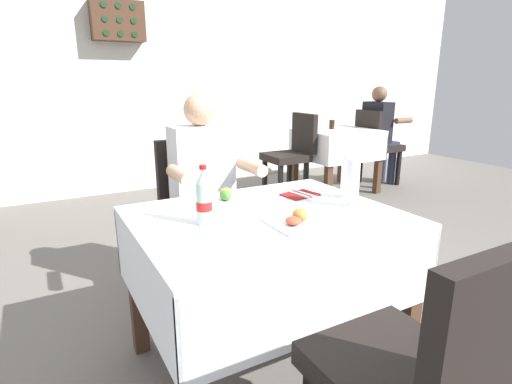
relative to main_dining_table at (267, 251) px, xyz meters
name	(u,v)px	position (x,y,z in m)	size (l,w,h in m)	color
ground_plane	(292,360)	(0.12, -0.05, -0.59)	(11.00, 11.00, 0.00)	#66605B
back_wall	(118,58)	(0.12, 3.60, 0.99)	(11.00, 0.12, 3.16)	silver
main_dining_table	(267,251)	(0.00, 0.00, 0.00)	(1.13, 0.90, 0.76)	white
chair_far_diner_seat	(199,208)	(0.00, 0.84, -0.03)	(0.44, 0.50, 0.97)	black
chair_near_camera_side	(422,372)	(0.00, -0.84, -0.03)	(0.44, 0.50, 0.97)	black
seated_diner_far	(206,187)	(0.01, 0.73, 0.13)	(0.50, 0.46, 1.26)	#282D42
plate_near_camera	(298,220)	(0.05, -0.16, 0.19)	(0.23, 0.23, 0.06)	white
plate_far_diner	(227,199)	(-0.08, 0.26, 0.19)	(0.22, 0.22, 0.06)	white
beer_glass_left	(352,183)	(0.40, -0.08, 0.29)	(0.07, 0.07, 0.23)	white
beer_glass_middle	(348,176)	(0.49, 0.04, 0.28)	(0.07, 0.07, 0.22)	white
cola_bottle_primary	(204,199)	(-0.28, 0.03, 0.28)	(0.07, 0.07, 0.25)	silver
napkin_cutlery_set	(300,194)	(0.30, 0.19, 0.18)	(0.19, 0.19, 0.01)	maroon
background_dining_table	(337,146)	(2.35, 2.32, -0.02)	(0.88, 0.78, 0.76)	white
background_chair_left	(292,151)	(1.70, 2.32, -0.03)	(0.50, 0.44, 0.97)	black
background_chair_right	(376,143)	(3.00, 2.32, -0.03)	(0.50, 0.44, 0.97)	black
background_patron	(380,130)	(3.05, 2.32, 0.13)	(0.46, 0.50, 1.26)	#282D42
background_table_tumbler	(332,124)	(2.34, 2.42, 0.23)	(0.06, 0.06, 0.11)	black
wall_bottle_rack	(118,21)	(0.11, 3.44, 1.37)	(0.56, 0.21, 0.42)	#472D1E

